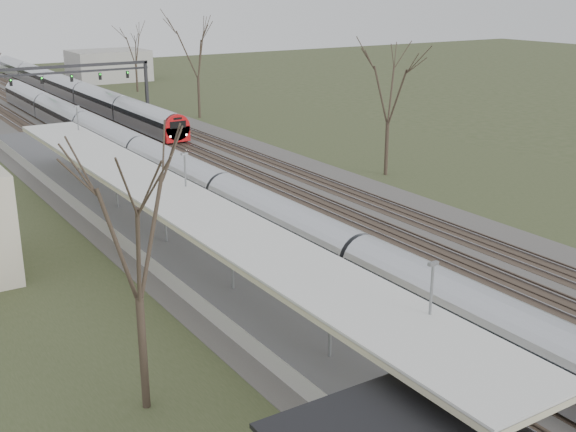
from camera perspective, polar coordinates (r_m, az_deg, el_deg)
name	(u,v)px	position (r m, az deg, el deg)	size (l,w,h in m)	color
track_bed	(169,165)	(64.34, -9.39, 4.04)	(24.00, 160.00, 0.22)	#474442
platform	(144,233)	(45.26, -11.30, -1.35)	(3.50, 69.00, 1.00)	#9E9B93
canopy	(171,197)	(40.23, -9.20, 1.49)	(4.10, 50.00, 3.11)	slate
signal_gantry	(65,75)	(91.51, -17.22, 10.60)	(21.00, 0.59, 6.08)	black
tree_west_near	(134,223)	(25.25, -12.06, -0.51)	(5.00, 5.00, 10.30)	#2D231C
tree_east_far	(389,87)	(59.23, 7.99, 10.05)	(5.00, 5.00, 10.30)	#2D231C
train_near	(142,154)	(62.26, -11.48, 4.80)	(2.62, 90.21, 3.05)	#AFB2BA
train_far	(67,87)	(107.06, -17.08, 9.68)	(2.62, 75.21, 3.05)	#AFB2BA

